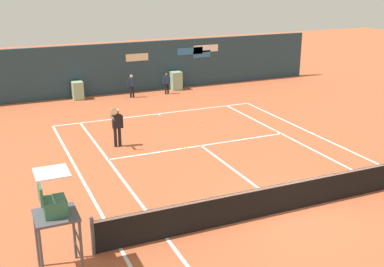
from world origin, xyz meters
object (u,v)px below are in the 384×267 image
ball_kid_left_post (132,84)px  tennis_ball_near_service_line (200,121)px  umpire_chair (55,210)px  tennis_ball_mid_court (275,131)px  tennis_ball_by_sideline (186,147)px  ball_kid_centre_post (167,82)px  player_on_baseline (117,124)px

ball_kid_left_post → tennis_ball_near_service_line: 6.32m
umpire_chair → ball_kid_left_post: 17.39m
tennis_ball_near_service_line → tennis_ball_mid_court: same height
tennis_ball_mid_court → umpire_chair: bearing=-146.3°
ball_kid_left_post → tennis_ball_mid_court: bearing=126.0°
ball_kid_left_post → tennis_ball_by_sideline: 9.25m
ball_kid_centre_post → tennis_ball_by_sideline: bearing=83.2°
tennis_ball_mid_court → ball_kid_centre_post: bearing=102.4°
ball_kid_centre_post → tennis_ball_mid_court: 9.03m
umpire_chair → ball_kid_left_post: size_ratio=1.95×
ball_kid_left_post → tennis_ball_near_service_line: size_ratio=19.84×
ball_kid_centre_post → tennis_ball_mid_court: ball_kid_centre_post is taller
player_on_baseline → umpire_chair: bearing=66.6°
ball_kid_centre_post → tennis_ball_by_sideline: (-2.69, -9.20, -0.69)m
tennis_ball_near_service_line → player_on_baseline: bearing=-158.7°
ball_kid_left_post → tennis_ball_near_service_line: (1.59, -6.07, -0.74)m
ball_kid_left_post → ball_kid_centre_post: bearing=-169.0°
tennis_ball_mid_court → tennis_ball_by_sideline: size_ratio=1.00×
tennis_ball_near_service_line → tennis_ball_by_sideline: size_ratio=1.00×
tennis_ball_near_service_line → tennis_ball_mid_court: size_ratio=1.00×
player_on_baseline → ball_kid_centre_post: 9.44m
tennis_ball_mid_court → tennis_ball_by_sideline: bearing=-175.0°
tennis_ball_near_service_line → tennis_ball_by_sideline: (-2.11, -3.14, 0.00)m
player_on_baseline → tennis_ball_near_service_line: player_on_baseline is taller
player_on_baseline → tennis_ball_by_sideline: (2.51, -1.33, -0.94)m
ball_kid_centre_post → tennis_ball_near_service_line: (-0.58, -6.07, -0.69)m
player_on_baseline → ball_kid_centre_post: bearing=-122.5°
tennis_ball_mid_court → tennis_ball_by_sideline: 4.64m
tennis_ball_mid_court → player_on_baseline: bearing=172.6°
tennis_ball_by_sideline → tennis_ball_mid_court: bearing=5.0°
umpire_chair → ball_kid_centre_post: 18.34m
player_on_baseline → tennis_ball_by_sideline: bearing=153.0°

